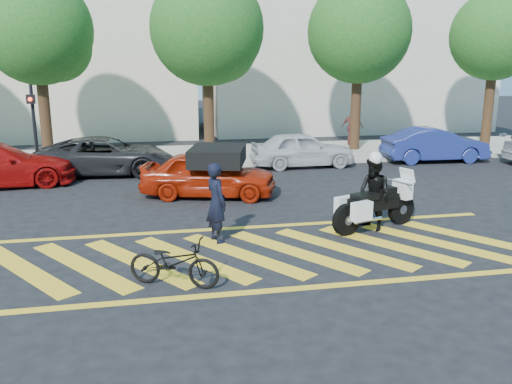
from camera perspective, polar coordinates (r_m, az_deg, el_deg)
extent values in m
plane|color=black|center=(11.73, 1.68, -6.45)|extent=(90.00, 90.00, 0.00)
cube|color=#9E998E|center=(23.20, -4.90, 3.87)|extent=(60.00, 5.00, 0.15)
cube|color=yellow|center=(11.74, -23.09, -7.56)|extent=(2.43, 3.21, 0.01)
cube|color=yellow|center=(11.55, -17.71, -7.43)|extent=(2.43, 3.21, 0.01)
cube|color=yellow|center=(11.47, -12.21, -7.23)|extent=(2.43, 3.21, 0.01)
cube|color=yellow|center=(11.49, -6.68, -6.96)|extent=(2.43, 3.21, 0.01)
cube|color=yellow|center=(11.61, -1.23, -6.63)|extent=(2.43, 3.21, 0.01)
cube|color=yellow|center=(11.84, 4.06, -6.26)|extent=(2.43, 3.21, 0.01)
cube|color=yellow|center=(12.16, 9.09, -5.85)|extent=(2.43, 3.21, 0.01)
cube|color=yellow|center=(12.57, 13.83, -5.43)|extent=(2.43, 3.21, 0.01)
cube|color=yellow|center=(13.06, 18.23, -5.00)|extent=(2.43, 3.21, 0.01)
cube|color=yellow|center=(13.62, 22.28, -4.58)|extent=(2.43, 3.21, 0.01)
cube|color=yellow|center=(10.02, 4.12, -10.11)|extent=(12.00, 0.20, 0.01)
cube|color=yellow|center=(13.48, -0.11, -3.69)|extent=(12.00, 0.20, 0.01)
cube|color=beige|center=(32.22, -21.77, 14.54)|extent=(16.00, 8.00, 10.00)
cube|color=beige|center=(33.76, 9.07, 16.09)|extent=(16.00, 8.00, 11.00)
cylinder|color=black|center=(23.17, -21.34, 7.78)|extent=(0.44, 0.44, 4.00)
sphere|color=#16541F|center=(23.10, -22.05, 15.56)|extent=(4.20, 4.20, 4.20)
sphere|color=#16541F|center=(23.28, -20.28, 14.13)|extent=(2.73, 2.73, 2.73)
cylinder|color=black|center=(22.95, -5.00, 8.61)|extent=(0.44, 0.44, 4.00)
sphere|color=#16541F|center=(22.89, -5.18, 16.78)|extent=(4.60, 4.60, 4.60)
sphere|color=#16541F|center=(23.23, -3.70, 15.05)|extent=(2.99, 2.99, 2.99)
cylinder|color=black|center=(24.51, 10.46, 8.76)|extent=(0.44, 0.44, 4.00)
sphere|color=#16541F|center=(24.45, 10.80, 16.27)|extent=(4.40, 4.40, 4.40)
sphere|color=#16541F|center=(24.93, 11.79, 14.66)|extent=(2.86, 2.86, 2.86)
cylinder|color=black|center=(27.56, 23.28, 8.42)|extent=(0.44, 0.44, 4.00)
sphere|color=#16541F|center=(27.50, 23.91, 14.84)|extent=(4.00, 4.00, 4.00)
sphere|color=#16541F|center=(28.07, 24.47, 13.51)|extent=(2.60, 2.60, 2.60)
cylinder|color=black|center=(21.06, -22.25, 6.08)|extent=(0.12, 0.12, 3.20)
cube|color=black|center=(20.76, -22.63, 9.01)|extent=(0.28, 0.18, 0.32)
sphere|color=#FF260C|center=(20.67, -22.68, 8.99)|extent=(0.14, 0.14, 0.14)
imported|color=black|center=(12.23, -4.20, -1.14)|extent=(0.64, 0.78, 1.83)
imported|color=black|center=(10.07, -8.62, -7.34)|extent=(1.82, 1.26, 0.91)
cylinder|color=black|center=(12.95, 9.52, -2.89)|extent=(0.77, 0.41, 0.76)
cylinder|color=silver|center=(12.95, 9.52, -2.89)|extent=(0.28, 0.25, 0.23)
cylinder|color=black|center=(14.16, 15.03, -1.74)|extent=(0.77, 0.41, 0.76)
cylinder|color=silver|center=(14.16, 15.03, -1.74)|extent=(0.28, 0.25, 0.23)
cube|color=black|center=(13.42, 12.28, -1.15)|extent=(1.45, 0.78, 0.34)
cube|color=black|center=(13.60, 13.38, -0.02)|extent=(0.60, 0.50, 0.25)
cube|color=black|center=(13.18, 11.42, -0.46)|extent=(0.73, 0.58, 0.14)
cube|color=silver|center=(14.03, 15.16, 0.29)|extent=(0.40, 0.54, 0.46)
cube|color=silver|center=(13.22, 9.32, -1.41)|extent=(0.56, 0.37, 0.44)
cube|color=silver|center=(12.79, 11.06, -2.00)|extent=(0.56, 0.37, 0.44)
imported|color=black|center=(13.39, 12.28, -0.21)|extent=(0.93, 1.04, 1.78)
imported|color=#9E1C07|center=(16.38, -5.02, 1.88)|extent=(4.33, 2.62, 1.38)
imported|color=black|center=(20.27, -15.56, 3.70)|extent=(5.04, 2.62, 1.36)
imported|color=#B9B9BD|center=(21.01, 4.90, 4.50)|extent=(4.00, 1.66, 1.36)
imported|color=navy|center=(23.16, 18.30, 4.74)|extent=(4.25, 1.67, 1.38)
imported|color=brown|center=(25.68, 10.11, 6.75)|extent=(1.05, 0.91, 1.69)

